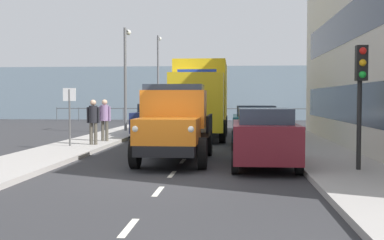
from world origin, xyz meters
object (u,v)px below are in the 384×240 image
object	(u,v)px
pedestrian_near_railing	(93,118)
pedestrian_with_bag	(105,116)
lorry_cargo_yellow	(201,97)
car_teal_kerbside_1	(255,126)
car_white_oppositeside_2	(181,112)
street_sign	(70,107)
traffic_light_near	(361,80)
lamp_post_far	(158,71)
car_silver_oppositeside_1	(172,115)
car_navy_oppositeside_0	(155,119)
lamp_post_promenade	(126,69)
truck_vintage_orange	(174,125)
car_maroon_kerbside_near	(264,137)

from	to	relation	value
pedestrian_near_railing	pedestrian_with_bag	bearing A→B (deg)	-90.45
lorry_cargo_yellow	car_teal_kerbside_1	xyz separation A→B (m)	(-2.51, 4.81, -1.18)
lorry_cargo_yellow	pedestrian_with_bag	world-z (taller)	lorry_cargo_yellow
car_white_oppositeside_2	pedestrian_with_bag	world-z (taller)	pedestrian_with_bag
car_teal_kerbside_1	pedestrian_with_bag	distance (m)	6.52
street_sign	traffic_light_near	bearing A→B (deg)	150.00
car_teal_kerbside_1	traffic_light_near	xyz separation A→B (m)	(-2.37, 6.94, 1.58)
traffic_light_near	lorry_cargo_yellow	bearing A→B (deg)	-67.44
car_teal_kerbside_1	pedestrian_with_bag	world-z (taller)	pedestrian_with_bag
traffic_light_near	street_sign	size ratio (longest dim) A/B	1.42
car_teal_kerbside_1	lamp_post_far	size ratio (longest dim) A/B	0.57
lorry_cargo_yellow	pedestrian_near_railing	world-z (taller)	lorry_cargo_yellow
lorry_cargo_yellow	car_white_oppositeside_2	world-z (taller)	lorry_cargo_yellow
car_silver_oppositeside_1	pedestrian_with_bag	size ratio (longest dim) A/B	2.37
car_navy_oppositeside_0	traffic_light_near	size ratio (longest dim) A/B	1.42
car_teal_kerbside_1	car_navy_oppositeside_0	world-z (taller)	same
pedestrian_near_railing	car_silver_oppositeside_1	bearing A→B (deg)	-96.56
car_teal_kerbside_1	lamp_post_far	bearing A→B (deg)	-70.22
lamp_post_promenade	car_white_oppositeside_2	bearing A→B (deg)	-101.71
lamp_post_far	street_sign	xyz separation A→B (m)	(0.24, 20.81, -2.57)
lorry_cargo_yellow	pedestrian_near_railing	bearing A→B (deg)	54.82
truck_vintage_orange	lorry_cargo_yellow	world-z (taller)	lorry_cargo_yellow
car_navy_oppositeside_0	car_white_oppositeside_2	xyz separation A→B (m)	(0.00, -12.75, -0.00)
car_silver_oppositeside_1	lamp_post_promenade	bearing A→B (deg)	63.94
lorry_cargo_yellow	car_maroon_kerbside_near	xyz separation A→B (m)	(-2.51, 10.53, -1.18)
car_navy_oppositeside_0	lamp_post_far	world-z (taller)	lamp_post_far
traffic_light_near	lamp_post_far	distance (m)	28.02
car_navy_oppositeside_0	lamp_post_promenade	world-z (taller)	lamp_post_promenade
pedestrian_near_railing	lamp_post_promenade	world-z (taller)	lamp_post_promenade
traffic_light_near	lamp_post_promenade	distance (m)	17.65
lorry_cargo_yellow	lamp_post_far	distance (m)	15.42
car_silver_oppositeside_1	lamp_post_far	distance (m)	8.18
pedestrian_with_bag	lamp_post_far	size ratio (longest dim) A/B	0.26
car_silver_oppositeside_1	car_navy_oppositeside_0	bearing A→B (deg)	90.00
truck_vintage_orange	traffic_light_near	xyz separation A→B (m)	(-5.08, 2.12, 1.29)
lorry_cargo_yellow	pedestrian_near_railing	xyz separation A→B (m)	(3.95, 5.61, -0.86)
street_sign	pedestrian_near_railing	bearing A→B (deg)	-141.14
truck_vintage_orange	car_white_oppositeside_2	distance (m)	23.05
car_teal_kerbside_1	pedestrian_with_bag	xyz separation A→B (m)	(6.45, -0.87, 0.32)
car_maroon_kerbside_near	street_sign	bearing A→B (deg)	-30.86
lamp_post_promenade	car_silver_oppositeside_1	bearing A→B (deg)	-116.06
pedestrian_with_bag	car_maroon_kerbside_near	bearing A→B (deg)	134.39
truck_vintage_orange	car_silver_oppositeside_1	xyz separation A→B (m)	(2.26, -17.05, -0.28)
truck_vintage_orange	car_maroon_kerbside_near	bearing A→B (deg)	161.60
street_sign	pedestrian_with_bag	bearing A→B (deg)	-108.71
pedestrian_with_bag	lamp_post_far	distance (m)	18.79
pedestrian_near_railing	car_white_oppositeside_2	bearing A→B (deg)	-94.53
car_silver_oppositeside_1	lamp_post_promenade	distance (m)	5.58
car_white_oppositeside_2	pedestrian_near_railing	bearing A→B (deg)	85.47
car_teal_kerbside_1	street_sign	bearing A→B (deg)	11.02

